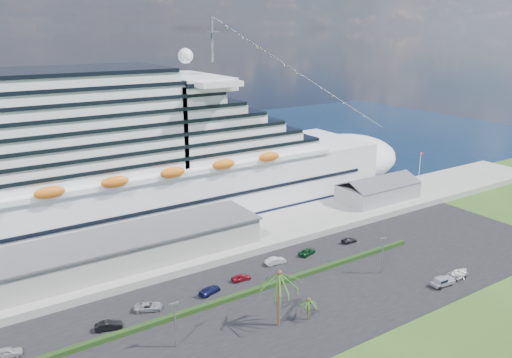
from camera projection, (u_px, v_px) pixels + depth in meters
ground at (336, 319)px, 91.05m from camera, size 420.00×420.00×0.00m
asphalt_lot at (299, 293)px, 99.87m from camera, size 140.00×38.00×0.12m
wharf at (227, 240)px, 122.93m from camera, size 240.00×20.00×1.80m
water at (113, 164)px, 195.49m from camera, size 420.00×160.00×0.02m
cruise_ship at (105, 169)px, 126.43m from camera, size 191.00×38.00×54.00m
terminal_building at (127, 248)px, 108.73m from camera, size 61.00×15.00×6.30m
port_shed at (378, 191)px, 148.98m from camera, size 24.00×12.31×7.37m
flagpole at (419, 169)px, 157.25m from camera, size 1.08×0.16×12.00m
hedge at (252, 291)px, 99.58m from camera, size 88.00×1.10×0.90m
lamp_post_left at (175, 319)px, 81.36m from camera, size 1.60×0.35×8.27m
lamp_post_right at (383, 251)px, 106.34m from camera, size 1.60×0.35×8.27m
palm_tall at (279, 279)px, 86.40m from camera, size 8.82×8.82×11.13m
palm_short at (309, 302)px, 89.66m from camera, size 3.53×3.53×4.56m
parked_car_0 at (7, 352)px, 80.22m from camera, size 4.79×2.74×1.53m
parked_car_1 at (109, 326)px, 87.46m from camera, size 5.01×2.84×1.56m
parked_car_2 at (148, 307)px, 93.50m from camera, size 5.83×4.40×1.47m
parked_car_3 at (210, 290)px, 99.38m from camera, size 5.43×3.52×1.46m
parked_car_4 at (241, 277)px, 104.52m from camera, size 4.34×2.12×1.43m
parked_car_5 at (275, 261)px, 111.86m from camera, size 4.85×1.99×1.56m
parked_car_6 at (307, 252)px, 116.60m from camera, size 5.18×3.39×1.32m
parked_car_7 at (349, 240)px, 123.10m from camera, size 4.33×1.94×1.23m
pickup_truck at (442, 281)px, 102.20m from camera, size 5.49×2.40×1.89m
boat_trailer at (460, 273)px, 105.51m from camera, size 6.35×4.61×1.77m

